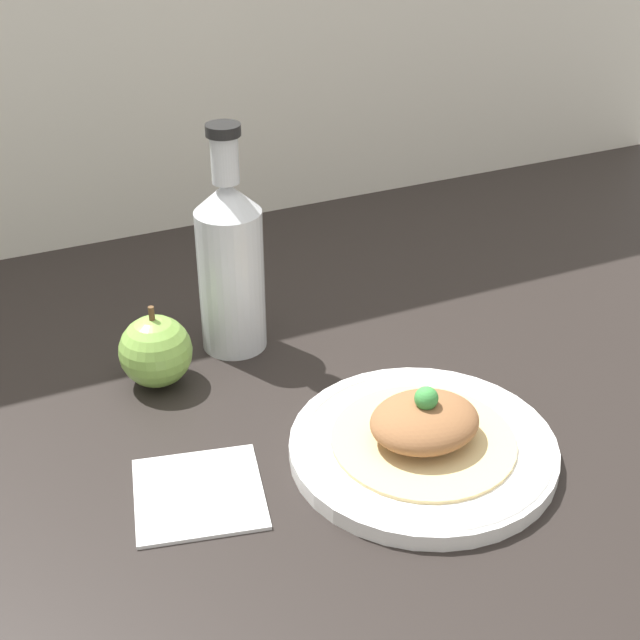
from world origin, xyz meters
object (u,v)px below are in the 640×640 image
at_px(plated_food, 424,425).
at_px(cider_bottle, 231,262).
at_px(plate, 423,447).
at_px(apple, 156,351).

height_order(plated_food, cider_bottle, cider_bottle).
xyz_separation_m(plate, plated_food, (0.00, -0.00, 0.03)).
bearing_deg(plated_food, cider_bottle, 109.37).
bearing_deg(cider_bottle, plated_food, -70.63).
relative_size(plate, plated_food, 1.45).
bearing_deg(apple, cider_bottle, 20.63).
xyz_separation_m(plate, apple, (-0.20, 0.24, 0.03)).
relative_size(plate, apple, 2.75).
distance_m(plate, plated_food, 0.03).
relative_size(plated_food, apple, 1.89).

